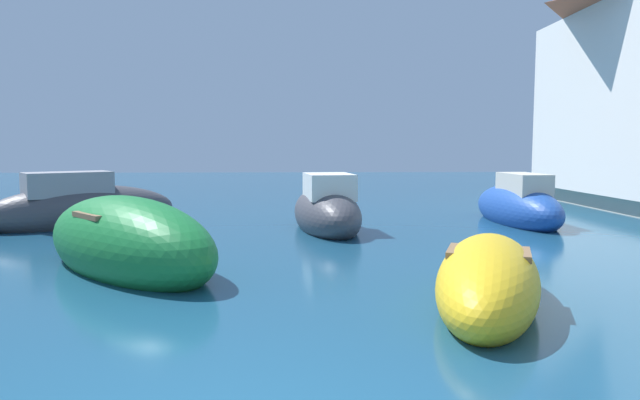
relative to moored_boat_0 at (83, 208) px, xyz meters
name	(u,v)px	position (x,y,z in m)	size (l,w,h in m)	color
moored_boat_0	(83,208)	(0.00, 0.00, 0.00)	(4.63, 3.83, 1.67)	#3F3F47
moored_boat_2	(518,207)	(11.20, 0.28, -0.03)	(1.59, 4.40, 1.60)	#1E479E
moored_boat_3	(327,211)	(6.10, -0.77, -0.01)	(2.00, 4.24, 1.66)	#3F3F47
moored_boat_4	(488,282)	(7.81, -7.55, -0.14)	(2.46, 3.98, 1.12)	gold
moored_boat_5	(127,243)	(2.63, -5.20, -0.01)	(4.37, 4.64, 1.56)	#197233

